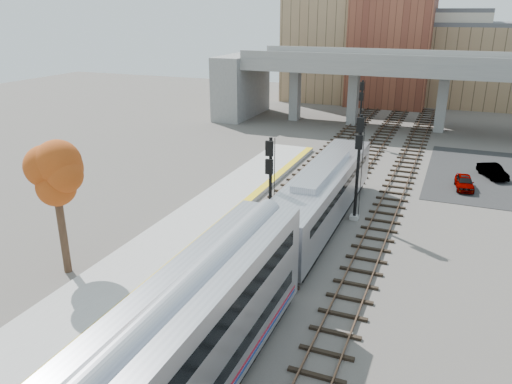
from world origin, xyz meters
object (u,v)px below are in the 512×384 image
Objects in this scene: car_a at (464,182)px; signal_mast_mid at (358,168)px; signal_mast_near at (270,195)px; car_b at (493,171)px; locomotive at (322,195)px; signal_mast_far at (360,113)px; tree at (54,173)px.

signal_mast_mid is at bearing -132.56° from car_a.
signal_mast_near reaches higher than car_b.
car_a is 0.94× the size of car_b.
car_a is at bearing 52.06° from locomotive.
car_a is at bearing 54.09° from signal_mast_mid.
signal_mast_mid is 2.09× the size of car_b.
signal_mast_far reaches higher than car_a.
signal_mast_far is 0.88× the size of tree.
car_b is (2.32, 4.23, 0.02)m from car_a.
locomotive is 5.30m from signal_mast_near.
signal_mast_near reaches higher than car_a.
signal_mast_mid is 19.72m from tree.
locomotive is 2.68× the size of signal_mast_far.
tree is 32.37m from car_a.
signal_mast_mid is (2.00, 1.85, 1.65)m from locomotive.
tree is (-9.73, -36.02, 2.47)m from signal_mast_far.
car_b is (9.60, 14.28, -3.28)m from signal_mast_mid.
tree is at bearing -105.12° from signal_mast_far.
signal_mast_mid is at bearing 57.87° from signal_mast_near.
car_b is at bearing 56.64° from signal_mast_near.
tree is 2.20× the size of car_b.
signal_mast_near is at bearing -131.11° from car_a.
tree reaches higher than locomotive.
locomotive is 24.09m from signal_mast_far.
signal_mast_near is 1.96× the size of car_b.
signal_mast_far is 37.40m from tree.
signal_mast_mid is at bearing 45.15° from tree.
signal_mast_far is (-4.10, 22.12, -0.39)m from signal_mast_mid.
tree is 37.04m from car_b.
locomotive is 3.18m from signal_mast_mid.
signal_mast_near is at bearing -149.68° from car_b.
car_b is (11.60, 16.13, -1.63)m from locomotive.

